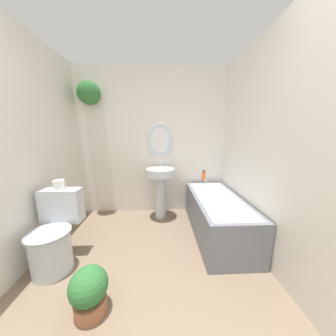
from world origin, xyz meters
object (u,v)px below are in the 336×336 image
object	(u,v)px
pedestal_sink	(160,184)
toilet_paper_roll	(59,185)
bathtub	(217,215)
shampoo_bottle	(204,176)
toilet	(55,236)
potted_plant	(89,290)

from	to	relation	value
pedestal_sink	toilet_paper_roll	xyz separation A→B (m)	(-1.07, -0.81, 0.25)
bathtub	toilet_paper_roll	world-z (taller)	toilet_paper_roll
toilet_paper_roll	pedestal_sink	bearing A→B (deg)	36.88
shampoo_bottle	toilet_paper_roll	world-z (taller)	toilet_paper_roll
toilet	pedestal_sink	bearing A→B (deg)	42.59
shampoo_bottle	potted_plant	distance (m)	2.05
bathtub	toilet_paper_roll	distance (m)	1.94
shampoo_bottle	toilet_paper_roll	xyz separation A→B (m)	(-1.78, -0.86, 0.14)
toilet	pedestal_sink	world-z (taller)	pedestal_sink
shampoo_bottle	potted_plant	bearing A→B (deg)	-128.68
toilet	potted_plant	world-z (taller)	toilet
toilet	potted_plant	size ratio (longest dim) A/B	2.02
toilet	pedestal_sink	size ratio (longest dim) A/B	0.84
pedestal_sink	toilet_paper_roll	bearing A→B (deg)	-143.12
pedestal_sink	toilet_paper_roll	distance (m)	1.37
toilet	bathtub	bearing A→B (deg)	15.20
pedestal_sink	potted_plant	xyz separation A→B (m)	(-0.54, -1.50, -0.37)
bathtub	shampoo_bottle	bearing A→B (deg)	95.70
toilet	shampoo_bottle	world-z (taller)	shampoo_bottle
pedestal_sink	shampoo_bottle	size ratio (longest dim) A/B	5.29
toilet	bathtub	size ratio (longest dim) A/B	0.54
bathtub	shampoo_bottle	xyz separation A→B (m)	(-0.05, 0.55, 0.40)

